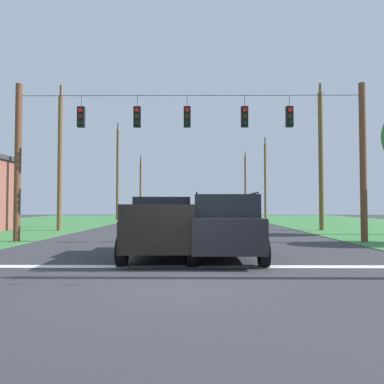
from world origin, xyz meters
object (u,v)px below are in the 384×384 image
(overhead_signal_span, at_px, (189,152))
(utility_pole_far_left, at_px, (60,159))
(utility_pole_near_left, at_px, (245,184))
(utility_pole_distant_left, at_px, (141,187))
(utility_pole_distant_right, at_px, (118,172))
(pickup_truck, at_px, (162,227))
(suv_black, at_px, (224,225))
(distant_car_crossing_white, at_px, (179,219))
(utility_pole_far_right, at_px, (265,180))
(utility_pole_mid_right, at_px, (321,157))

(overhead_signal_span, relative_size, utility_pole_far_left, 1.66)
(overhead_signal_span, height_order, utility_pole_far_left, utility_pole_far_left)
(utility_pole_near_left, relative_size, utility_pole_distant_left, 1.04)
(utility_pole_near_left, distance_m, utility_pole_distant_right, 24.74)
(pickup_truck, relative_size, suv_black, 1.13)
(pickup_truck, height_order, distant_car_crossing_white, pickup_truck)
(utility_pole_far_right, relative_size, utility_pole_near_left, 0.93)
(utility_pole_far_left, xyz_separation_m, utility_pole_distant_right, (0.08, 17.88, 0.78))
(utility_pole_mid_right, bearing_deg, overhead_signal_span, -138.05)
(utility_pole_near_left, xyz_separation_m, utility_pole_distant_right, (-17.15, -17.82, 0.41))
(utility_pole_near_left, bearing_deg, utility_pole_mid_right, -89.66)
(utility_pole_far_right, bearing_deg, pickup_truck, -106.69)
(distant_car_crossing_white, xyz_separation_m, utility_pole_far_right, (9.43, 19.56, 3.94))
(pickup_truck, height_order, utility_pole_far_left, utility_pole_far_left)
(utility_pole_far_right, bearing_deg, utility_pole_near_left, 90.48)
(utility_pole_near_left, bearing_deg, overhead_signal_span, -101.16)
(distant_car_crossing_white, relative_size, utility_pole_far_right, 0.45)
(utility_pole_distant_right, bearing_deg, distant_car_crossing_white, -66.38)
(utility_pole_far_right, xyz_separation_m, utility_pole_distant_right, (-17.28, -1.59, 0.81))
(suv_black, xyz_separation_m, distant_car_crossing_white, (-1.94, 12.56, -0.27))
(utility_pole_mid_right, bearing_deg, utility_pole_distant_right, 134.75)
(pickup_truck, xyz_separation_m, utility_pole_far_right, (9.49, 31.65, 3.76))
(pickup_truck, distance_m, utility_pole_far_right, 33.25)
(utility_pole_mid_right, distance_m, utility_pole_distant_right, 24.66)
(overhead_signal_span, distance_m, pickup_truck, 5.74)
(distant_car_crossing_white, bearing_deg, pickup_truck, -90.29)
(utility_pole_far_right, relative_size, utility_pole_distant_right, 0.88)
(pickup_truck, height_order, utility_pole_distant_left, utility_pole_distant_left)
(utility_pole_far_right, height_order, utility_pole_distant_right, utility_pole_distant_right)
(pickup_truck, height_order, utility_pole_near_left, utility_pole_near_left)
(utility_pole_mid_right, relative_size, utility_pole_far_right, 1.01)
(utility_pole_distant_left, bearing_deg, utility_pole_far_left, -89.88)
(distant_car_crossing_white, relative_size, utility_pole_distant_right, 0.40)
(overhead_signal_span, height_order, pickup_truck, overhead_signal_span)
(utility_pole_far_right, height_order, utility_pole_distant_left, utility_pole_distant_left)
(utility_pole_near_left, height_order, utility_pole_distant_right, utility_pole_distant_right)
(suv_black, xyz_separation_m, utility_pole_far_left, (-9.88, 12.63, 3.70))
(distant_car_crossing_white, height_order, utility_pole_far_right, utility_pole_far_right)
(overhead_signal_span, relative_size, utility_pole_distant_left, 1.60)
(pickup_truck, bearing_deg, utility_pole_far_left, 122.92)
(pickup_truck, xyz_separation_m, distant_car_crossing_white, (0.06, 12.09, -0.18))
(pickup_truck, distance_m, utility_pole_distant_left, 49.96)
(utility_pole_far_right, height_order, utility_pole_far_left, utility_pole_far_right)
(utility_pole_far_right, bearing_deg, overhead_signal_span, -107.80)
(overhead_signal_span, xyz_separation_m, utility_pole_mid_right, (8.72, 7.84, 0.75))
(utility_pole_mid_right, height_order, utility_pole_near_left, utility_pole_near_left)
(distant_car_crossing_white, xyz_separation_m, utility_pole_far_left, (-7.94, 0.08, 3.97))
(distant_car_crossing_white, relative_size, utility_pole_near_left, 0.42)
(overhead_signal_span, relative_size, suv_black, 3.35)
(utility_pole_mid_right, bearing_deg, utility_pole_far_right, 90.21)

